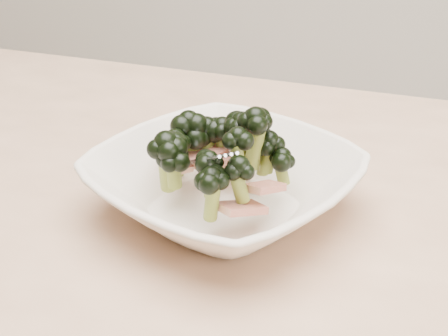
{
  "coord_description": "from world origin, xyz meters",
  "views": [
    {
      "loc": [
        0.14,
        -0.5,
        1.09
      ],
      "look_at": [
        -0.03,
        0.01,
        0.8
      ],
      "focal_mm": 50.0,
      "sensor_mm": 36.0,
      "label": 1
    }
  ],
  "objects": [
    {
      "name": "dining_table",
      "position": [
        0.0,
        0.0,
        0.65
      ],
      "size": [
        1.2,
        0.8,
        0.75
      ],
      "color": "tan",
      "rests_on": "ground"
    },
    {
      "name": "broccoli_dish",
      "position": [
        -0.04,
        0.02,
        0.79
      ],
      "size": [
        0.33,
        0.33,
        0.11
      ],
      "color": "beige",
      "rests_on": "dining_table"
    }
  ]
}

